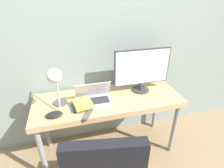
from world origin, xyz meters
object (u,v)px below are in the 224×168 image
(book_stack, at_px, (83,104))
(game_controller, at_px, (54,115))
(monitor, at_px, (142,69))
(desk_lamp, at_px, (55,80))
(laptop, at_px, (94,98))

(book_stack, relative_size, game_controller, 1.47)
(monitor, height_order, game_controller, monitor)
(desk_lamp, bearing_deg, game_controller, -132.78)
(monitor, bearing_deg, desk_lamp, -168.20)
(laptop, height_order, book_stack, laptop)
(monitor, bearing_deg, game_controller, -165.47)
(laptop, bearing_deg, game_controller, -158.94)
(book_stack, distance_m, game_controller, 0.28)
(monitor, bearing_deg, book_stack, -166.23)
(laptop, height_order, desk_lamp, desk_lamp)
(monitor, height_order, book_stack, monitor)
(laptop, height_order, monitor, monitor)
(laptop, xyz_separation_m, desk_lamp, (-0.33, -0.09, 0.29))
(monitor, height_order, desk_lamp, monitor)
(game_controller, bearing_deg, desk_lamp, 47.22)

